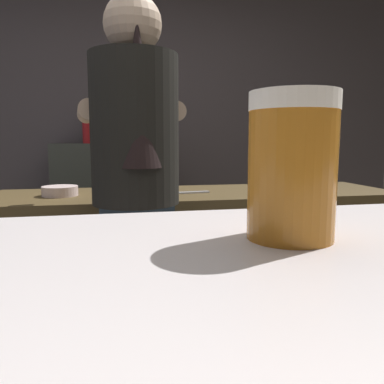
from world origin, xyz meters
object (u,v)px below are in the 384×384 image
object	(u,v)px
bartender	(136,186)
bottle_soy	(134,132)
bottle_vinegar	(147,134)
bottle_hot_sauce	(87,131)
bottle_olive_oil	(124,134)
mixing_bowl	(60,191)
chefs_knife	(187,193)
pint_glass_near	(292,167)
knife_block	(290,172)

from	to	relation	value
bartender	bottle_soy	size ratio (longest dim) A/B	7.33
bottle_soy	bottle_vinegar	world-z (taller)	bottle_soy
bottle_hot_sauce	bottle_olive_oil	distance (m)	0.30
bottle_olive_oil	mixing_bowl	bearing A→B (deg)	-105.56
chefs_knife	pint_glass_near	size ratio (longest dim) A/B	1.84
bottle_soy	bottle_olive_oil	world-z (taller)	bottle_soy
pint_glass_near	bottle_vinegar	distance (m)	2.88
chefs_knife	bottle_hot_sauce	xyz separation A→B (m)	(-0.58, 1.31, 0.35)
chefs_knife	bottle_olive_oil	size ratio (longest dim) A/B	1.21
bottle_vinegar	bartender	bearing A→B (deg)	-96.16
bottle_vinegar	mixing_bowl	bearing A→B (deg)	-113.12
knife_block	bottle_soy	distance (m)	1.46
bartender	mixing_bowl	xyz separation A→B (m)	(-0.35, 0.45, -0.07)
bartender	bottle_hot_sauce	distance (m)	1.76
mixing_bowl	bottle_hot_sauce	bearing A→B (deg)	87.66
chefs_knife	bartender	bearing A→B (deg)	-131.29
bartender	knife_block	bearing A→B (deg)	-71.14
pint_glass_near	bottle_olive_oil	world-z (taller)	bottle_olive_oil
knife_block	pint_glass_near	world-z (taller)	pint_glass_near
bottle_soy	bartender	bearing A→B (deg)	-92.65
mixing_bowl	bottle_vinegar	bearing A→B (deg)	66.88
bottle_hot_sauce	bottle_olive_oil	size ratio (longest dim) A/B	1.32
knife_block	chefs_knife	size ratio (longest dim) A/B	1.16
pint_glass_near	bottle_olive_oil	size ratio (longest dim) A/B	0.66
knife_block	bottle_vinegar	bearing A→B (deg)	116.68
knife_block	bottle_soy	world-z (taller)	bottle_soy
bottle_vinegar	bottle_soy	bearing A→B (deg)	-142.29
bottle_olive_oil	chefs_knife	bearing A→B (deg)	-77.58
bottle_vinegar	pint_glass_near	bearing A→B (deg)	-92.14
knife_block	pint_glass_near	xyz separation A→B (m)	(-0.76, -1.57, 0.14)
pint_glass_near	bottle_hot_sauce	world-z (taller)	bottle_hot_sauce
knife_block	chefs_knife	xyz separation A→B (m)	(-0.56, 0.02, -0.10)
knife_block	bottle_hot_sauce	world-z (taller)	bottle_hot_sauce
bartender	knife_block	xyz separation A→B (m)	(0.84, 0.38, 0.01)
pint_glass_near	bottle_olive_oil	distance (m)	2.88
pint_glass_near	bottle_vinegar	world-z (taller)	bottle_vinegar
mixing_bowl	bottle_vinegar	size ratio (longest dim) A/B	0.84
bottle_olive_oil	knife_block	bearing A→B (deg)	-57.13
knife_block	bottle_hot_sauce	bearing A→B (deg)	130.48
bartender	bottle_hot_sauce	world-z (taller)	bartender
pint_glass_near	bottle_hot_sauce	size ratio (longest dim) A/B	0.50
chefs_knife	pint_glass_near	world-z (taller)	pint_glass_near
bartender	mixing_bowl	world-z (taller)	bartender
pint_glass_near	bottle_hot_sauce	xyz separation A→B (m)	(-0.37, 2.90, 0.11)
pint_glass_near	bottle_soy	size ratio (longest dim) A/B	0.56
bottle_hot_sauce	chefs_knife	bearing A→B (deg)	-66.25
chefs_knife	bottle_vinegar	distance (m)	1.33
bottle_vinegar	bottle_olive_oil	xyz separation A→B (m)	(-0.19, -0.00, -0.00)
mixing_bowl	pint_glass_near	bearing A→B (deg)	-75.45
bartender	bottle_olive_oil	world-z (taller)	bartender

